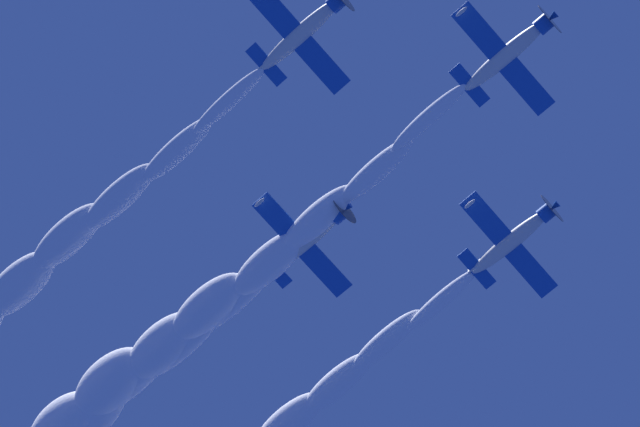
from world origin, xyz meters
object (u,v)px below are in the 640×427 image
object	(u,v)px
airplane_left_wingman	(513,239)
airplane_right_wingman	(303,32)
airplane_lead	(508,53)
airplane_slot_tail	(307,240)

from	to	relation	value
airplane_left_wingman	airplane_right_wingman	bearing A→B (deg)	-157.20
airplane_lead	airplane_right_wingman	distance (m)	14.11
airplane_lead	airplane_right_wingman	xyz separation A→B (m)	(-13.52, 4.02, 0.16)
airplane_left_wingman	airplane_right_wingman	xyz separation A→B (m)	(-19.82, -8.33, -1.20)
airplane_right_wingman	airplane_slot_tail	size ratio (longest dim) A/B	1.00
airplane_right_wingman	airplane_lead	bearing A→B (deg)	-16.55
airplane_left_wingman	airplane_slot_tail	xyz separation A→B (m)	(-13.84, 5.57, -0.49)
airplane_lead	airplane_slot_tail	size ratio (longest dim) A/B	1.00
airplane_right_wingman	airplane_slot_tail	distance (m)	15.16
airplane_right_wingman	airplane_slot_tail	world-z (taller)	airplane_slot_tail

